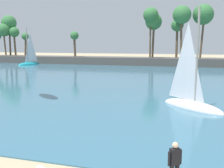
{
  "coord_description": "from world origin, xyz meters",
  "views": [
    {
      "loc": [
        7.84,
        -3.34,
        4.93
      ],
      "look_at": [
        2.78,
        13.87,
        2.25
      ],
      "focal_mm": 43.18,
      "sensor_mm": 36.0,
      "label": 1
    }
  ],
  "objects": [
    {
      "name": "sea",
      "position": [
        0.0,
        52.42,
        0.03
      ],
      "size": [
        220.0,
        92.71,
        0.06
      ],
      "primitive_type": "cube",
      "color": "#386B84",
      "rests_on": "ground"
    },
    {
      "name": "sailboat_mid_bay",
      "position": [
        7.95,
        17.91,
        0.79
      ],
      "size": [
        5.36,
        4.93,
        8.14
      ],
      "color": "white",
      "rests_on": "sea"
    },
    {
      "name": "palm_headland",
      "position": [
        -1.28,
        58.82,
        3.8
      ],
      "size": [
        115.24,
        7.06,
        13.5
      ],
      "color": "#514C47",
      "rests_on": "ground"
    },
    {
      "name": "sailboat_near_shore",
      "position": [
        -28.89,
        52.21,
        0.9
      ],
      "size": [
        3.25,
        6.66,
        9.27
      ],
      "color": "teal",
      "rests_on": "sea"
    },
    {
      "name": "person_at_waterline",
      "position": [
        7.45,
        5.55,
        0.89
      ],
      "size": [
        0.45,
        0.38,
        1.67
      ],
      "color": "black",
      "rests_on": "ground"
    }
  ]
}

